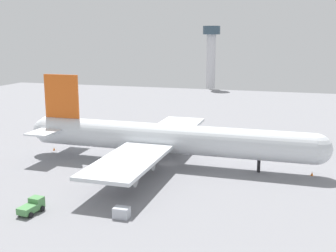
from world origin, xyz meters
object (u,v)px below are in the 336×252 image
safety_cone_nose (312,174)px  safety_cone_tail (54,149)px  cargo_airplane (167,139)px  control_tower (211,51)px  cargo_container_fore (122,213)px  fuel_truck (32,206)px

safety_cone_nose → safety_cone_tail: 62.52m
cargo_airplane → control_tower: (-18.66, 143.25, 14.86)m
cargo_container_fore → safety_cone_nose: size_ratio=3.24×
cargo_airplane → safety_cone_tail: size_ratio=85.96×
cargo_container_fore → safety_cone_tail: (-32.64, 32.82, -0.47)m
safety_cone_nose → control_tower: 152.32m
fuel_truck → cargo_airplane: bearing=68.0°
control_tower → cargo_airplane: bearing=-82.6°
fuel_truck → control_tower: (-5.46, 175.90, 19.60)m
safety_cone_nose → control_tower: control_tower is taller
safety_cone_tail → cargo_airplane: bearing=-4.9°
safety_cone_nose → safety_cone_tail: bearing=178.4°
cargo_container_fore → control_tower: 175.72m
cargo_airplane → safety_cone_nose: size_ratio=87.03×
cargo_airplane → cargo_container_fore: 30.62m
safety_cone_nose → control_tower: (-50.20, 142.36, 20.36)m
cargo_airplane → control_tower: control_tower is taller
fuel_truck → safety_cone_nose: bearing=36.9°
cargo_airplane → safety_cone_tail: bearing=175.1°
safety_cone_nose → safety_cone_tail: safety_cone_tail is taller
safety_cone_nose → cargo_container_fore: bearing=-133.9°
safety_cone_tail → control_tower: bearing=85.0°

